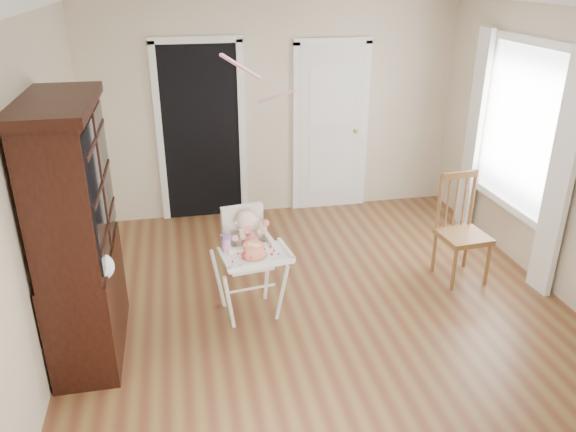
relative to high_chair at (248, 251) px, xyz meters
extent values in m
plane|color=brown|center=(0.66, -0.17, -0.62)|extent=(5.00, 5.00, 0.00)
plane|color=beige|center=(0.66, 2.33, 0.73)|extent=(4.50, 0.00, 4.50)
plane|color=beige|center=(-1.59, -0.17, 0.73)|extent=(0.00, 5.00, 5.00)
plane|color=beige|center=(2.91, -0.17, 0.73)|extent=(0.00, 5.00, 5.00)
cube|color=black|center=(-0.24, 2.31, 0.43)|extent=(0.90, 0.03, 2.10)
cube|color=white|center=(-0.73, 2.31, 0.43)|extent=(0.08, 0.05, 2.18)
cube|color=white|center=(0.25, 2.31, 0.43)|extent=(0.08, 0.05, 2.18)
cube|color=white|center=(-0.24, 2.31, 1.52)|extent=(1.06, 0.05, 0.08)
cube|color=white|center=(1.36, 2.30, 0.40)|extent=(0.80, 0.05, 2.05)
cube|color=white|center=(0.92, 2.31, 0.40)|extent=(0.08, 0.05, 2.13)
cube|color=white|center=(1.80, 2.31, 0.40)|extent=(0.08, 0.05, 2.13)
sphere|color=gold|center=(1.68, 2.27, 0.38)|extent=(0.06, 0.06, 0.06)
cube|color=white|center=(2.89, 0.63, 0.78)|extent=(0.02, 1.20, 1.60)
cube|color=white|center=(2.87, 0.63, 1.62)|extent=(0.06, 1.36, 0.08)
cube|color=white|center=(2.81, -0.15, 0.53)|extent=(0.08, 0.28, 2.30)
cube|color=white|center=(2.81, 1.41, 0.53)|extent=(0.08, 0.28, 2.30)
cylinder|color=white|center=(-0.20, -0.24, -0.36)|extent=(0.11, 0.13, 0.59)
cylinder|color=white|center=(0.26, -0.18, -0.36)|extent=(0.13, 0.11, 0.59)
cylinder|color=white|center=(-0.26, 0.19, -0.36)|extent=(0.13, 0.11, 0.59)
cylinder|color=white|center=(0.20, 0.25, -0.36)|extent=(0.11, 0.13, 0.59)
cylinder|color=white|center=(0.01, -0.04, -0.35)|extent=(0.45, 0.08, 0.02)
cube|color=silver|center=(0.00, 0.01, -0.09)|extent=(0.42, 0.40, 0.08)
cube|color=silver|center=(-0.18, -0.02, 0.03)|extent=(0.08, 0.33, 0.18)
cube|color=silver|center=(0.18, 0.03, 0.03)|extent=(0.08, 0.33, 0.18)
cube|color=silver|center=(-0.02, 0.17, 0.15)|extent=(0.38, 0.11, 0.43)
cube|color=white|center=(0.03, -0.23, 0.07)|extent=(0.60, 0.46, 0.03)
cube|color=white|center=(0.06, -0.42, 0.09)|extent=(0.55, 0.10, 0.04)
ellipsoid|color=beige|center=(0.00, 0.03, 0.06)|extent=(0.23, 0.20, 0.26)
sphere|color=beige|center=(0.00, 0.03, 0.27)|extent=(0.20, 0.20, 0.18)
sphere|color=red|center=(0.00, -0.02, 0.11)|extent=(0.13, 0.13, 0.13)
sphere|color=red|center=(-0.02, -0.05, 0.23)|extent=(0.07, 0.07, 0.07)
sphere|color=red|center=(0.16, -0.02, 0.27)|extent=(0.06, 0.06, 0.06)
cylinder|color=silver|center=(0.02, -0.24, 0.08)|extent=(0.23, 0.23, 0.01)
cylinder|color=red|center=(0.02, -0.24, 0.13)|extent=(0.17, 0.17, 0.10)
cylinder|color=#F2E08C|center=(0.04, -0.26, 0.18)|extent=(0.08, 0.08, 0.02)
cylinder|color=#DB85C2|center=(-0.19, -0.11, 0.14)|extent=(0.07, 0.07, 0.12)
cylinder|color=#815CA1|center=(-0.19, -0.11, 0.21)|extent=(0.08, 0.08, 0.03)
cone|color=#815CA1|center=(-0.19, -0.11, 0.25)|extent=(0.03, 0.03, 0.04)
cube|color=black|center=(-1.33, -0.23, -0.20)|extent=(0.48, 1.14, 0.86)
cube|color=black|center=(-1.33, -0.23, 0.81)|extent=(0.44, 1.14, 1.14)
cube|color=black|center=(-1.10, -0.52, 0.81)|extent=(0.02, 0.50, 1.00)
cube|color=black|center=(-1.10, 0.05, 0.81)|extent=(0.02, 0.50, 1.00)
cube|color=black|center=(-1.33, -0.23, 1.40)|extent=(0.51, 1.22, 0.08)
ellipsoid|color=white|center=(-1.14, -0.57, 0.28)|extent=(0.19, 0.15, 0.21)
cube|color=brown|center=(2.15, 0.20, -0.16)|extent=(0.47, 0.47, 0.05)
cylinder|color=brown|center=(1.98, 0.00, -0.39)|extent=(0.04, 0.04, 0.47)
cylinder|color=brown|center=(2.35, 0.03, -0.39)|extent=(0.04, 0.04, 0.47)
cylinder|color=brown|center=(1.95, 0.37, -0.39)|extent=(0.04, 0.04, 0.47)
cylinder|color=brown|center=(2.32, 0.40, -0.39)|extent=(0.04, 0.04, 0.47)
cylinder|color=brown|center=(1.94, 0.38, 0.14)|extent=(0.04, 0.04, 0.60)
cylinder|color=brown|center=(2.32, 0.41, 0.14)|extent=(0.04, 0.04, 0.60)
cube|color=brown|center=(2.13, 0.40, 0.41)|extent=(0.40, 0.08, 0.06)
camera|label=1|loc=(-0.52, -4.30, 2.25)|focal=35.00mm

